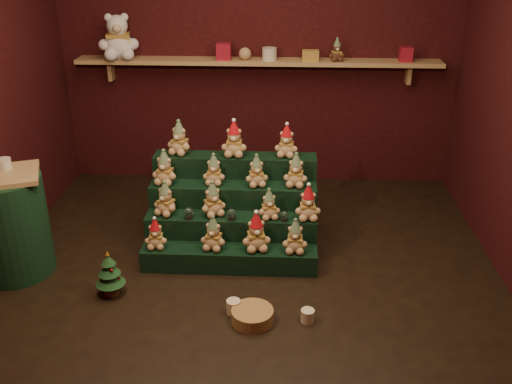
# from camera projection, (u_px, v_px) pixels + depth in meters

# --- Properties ---
(ground) EXTENTS (4.00, 4.00, 0.00)m
(ground) POSITION_uv_depth(u_px,v_px,m) (246.00, 278.00, 4.46)
(ground) COLOR black
(ground) RESTS_ON ground
(back_wall) EXTENTS (4.00, 0.10, 2.80)m
(back_wall) POSITION_uv_depth(u_px,v_px,m) (259.00, 48.00, 5.74)
(back_wall) COLOR black
(back_wall) RESTS_ON ground
(front_wall) EXTENTS (4.00, 0.10, 2.80)m
(front_wall) POSITION_uv_depth(u_px,v_px,m) (205.00, 265.00, 2.02)
(front_wall) COLOR black
(front_wall) RESTS_ON ground
(back_shelf) EXTENTS (3.60, 0.26, 0.24)m
(back_shelf) POSITION_uv_depth(u_px,v_px,m) (258.00, 62.00, 5.62)
(back_shelf) COLOR tan
(back_shelf) RESTS_ON ground
(riser_tier_front) EXTENTS (1.40, 0.22, 0.18)m
(riser_tier_front) POSITION_uv_depth(u_px,v_px,m) (229.00, 259.00, 4.55)
(riser_tier_front) COLOR black
(riser_tier_front) RESTS_ON ground
(riser_tier_midfront) EXTENTS (1.40, 0.22, 0.36)m
(riser_tier_midfront) POSITION_uv_depth(u_px,v_px,m) (231.00, 235.00, 4.72)
(riser_tier_midfront) COLOR black
(riser_tier_midfront) RESTS_ON ground
(riser_tier_midback) EXTENTS (1.40, 0.22, 0.54)m
(riser_tier_midback) POSITION_uv_depth(u_px,v_px,m) (234.00, 214.00, 4.88)
(riser_tier_midback) COLOR black
(riser_tier_midback) RESTS_ON ground
(riser_tier_back) EXTENTS (1.40, 0.22, 0.72)m
(riser_tier_back) POSITION_uv_depth(u_px,v_px,m) (236.00, 193.00, 5.04)
(riser_tier_back) COLOR black
(riser_tier_back) RESTS_ON ground
(teddy_0) EXTENTS (0.19, 0.17, 0.25)m
(teddy_0) POSITION_uv_depth(u_px,v_px,m) (156.00, 234.00, 4.49)
(teddy_0) COLOR tan
(teddy_0) RESTS_ON riser_tier_front
(teddy_1) EXTENTS (0.23, 0.21, 0.28)m
(teddy_1) POSITION_uv_depth(u_px,v_px,m) (213.00, 233.00, 4.47)
(teddy_1) COLOR tan
(teddy_1) RESTS_ON riser_tier_front
(teddy_2) EXTENTS (0.26, 0.24, 0.31)m
(teddy_2) POSITION_uv_depth(u_px,v_px,m) (256.00, 232.00, 4.45)
(teddy_2) COLOR tan
(teddy_2) RESTS_ON riser_tier_front
(teddy_3) EXTENTS (0.20, 0.18, 0.28)m
(teddy_3) POSITION_uv_depth(u_px,v_px,m) (295.00, 236.00, 4.43)
(teddy_3) COLOR tan
(teddy_3) RESTS_ON riser_tier_front
(teddy_4) EXTENTS (0.26, 0.25, 0.28)m
(teddy_4) POSITION_uv_depth(u_px,v_px,m) (166.00, 198.00, 4.62)
(teddy_4) COLOR tan
(teddy_4) RESTS_ON riser_tier_midfront
(teddy_5) EXTENTS (0.27, 0.26, 0.29)m
(teddy_5) POSITION_uv_depth(u_px,v_px,m) (213.00, 199.00, 4.60)
(teddy_5) COLOR tan
(teddy_5) RESTS_ON riser_tier_midfront
(teddy_6) EXTENTS (0.21, 0.20, 0.25)m
(teddy_6) POSITION_uv_depth(u_px,v_px,m) (269.00, 204.00, 4.56)
(teddy_6) COLOR tan
(teddy_6) RESTS_ON riser_tier_midfront
(teddy_7) EXTENTS (0.22, 0.20, 0.29)m
(teddy_7) POSITION_uv_depth(u_px,v_px,m) (308.00, 203.00, 4.54)
(teddy_7) COLOR tan
(teddy_7) RESTS_ON riser_tier_midfront
(teddy_8) EXTENTS (0.24, 0.22, 0.29)m
(teddy_8) POSITION_uv_depth(u_px,v_px,m) (165.00, 167.00, 4.73)
(teddy_8) COLOR tan
(teddy_8) RESTS_ON riser_tier_midback
(teddy_9) EXTENTS (0.19, 0.17, 0.26)m
(teddy_9) POSITION_uv_depth(u_px,v_px,m) (214.00, 169.00, 4.74)
(teddy_9) COLOR tan
(teddy_9) RESTS_ON riser_tier_midback
(teddy_10) EXTENTS (0.22, 0.21, 0.26)m
(teddy_10) POSITION_uv_depth(u_px,v_px,m) (256.00, 171.00, 4.70)
(teddy_10) COLOR tan
(teddy_10) RESTS_ON riser_tier_midback
(teddy_11) EXTENTS (0.22, 0.21, 0.28)m
(teddy_11) POSITION_uv_depth(u_px,v_px,m) (296.00, 170.00, 4.69)
(teddy_11) COLOR tan
(teddy_11) RESTS_ON riser_tier_midback
(teddy_12) EXTENTS (0.26, 0.25, 0.29)m
(teddy_12) POSITION_uv_depth(u_px,v_px,m) (179.00, 138.00, 4.87)
(teddy_12) COLOR tan
(teddy_12) RESTS_ON riser_tier_back
(teddy_13) EXTENTS (0.22, 0.20, 0.30)m
(teddy_13) POSITION_uv_depth(u_px,v_px,m) (234.00, 139.00, 4.82)
(teddy_13) COLOR tan
(teddy_13) RESTS_ON riser_tier_back
(teddy_14) EXTENTS (0.22, 0.20, 0.28)m
(teddy_14) POSITION_uv_depth(u_px,v_px,m) (287.00, 141.00, 4.82)
(teddy_14) COLOR tan
(teddy_14) RESTS_ON riser_tier_back
(snow_globe_a) EXTENTS (0.07, 0.07, 0.10)m
(snow_globe_a) POSITION_uv_depth(u_px,v_px,m) (189.00, 213.00, 4.58)
(snow_globe_a) COLOR black
(snow_globe_a) RESTS_ON riser_tier_midfront
(snow_globe_b) EXTENTS (0.07, 0.07, 0.09)m
(snow_globe_b) POSITION_uv_depth(u_px,v_px,m) (232.00, 214.00, 4.57)
(snow_globe_b) COLOR black
(snow_globe_b) RESTS_ON riser_tier_midfront
(snow_globe_c) EXTENTS (0.06, 0.06, 0.08)m
(snow_globe_c) POSITION_uv_depth(u_px,v_px,m) (284.00, 216.00, 4.55)
(snow_globe_c) COLOR black
(snow_globe_c) RESTS_ON riser_tier_midfront
(side_table) EXTENTS (0.67, 0.62, 0.84)m
(side_table) POSITION_uv_depth(u_px,v_px,m) (9.00, 225.00, 4.39)
(side_table) COLOR tan
(side_table) RESTS_ON ground
(table_ornament) EXTENTS (0.10, 0.10, 0.08)m
(table_ornament) POSITION_uv_depth(u_px,v_px,m) (4.00, 164.00, 4.29)
(table_ornament) COLOR beige
(table_ornament) RESTS_ON side_table
(mini_christmas_tree) EXTENTS (0.22, 0.22, 0.37)m
(mini_christmas_tree) POSITION_uv_depth(u_px,v_px,m) (110.00, 274.00, 4.19)
(mini_christmas_tree) COLOR #462619
(mini_christmas_tree) RESTS_ON ground
(mug_left) EXTENTS (0.10, 0.10, 0.10)m
(mug_left) POSITION_uv_depth(u_px,v_px,m) (234.00, 307.00, 4.04)
(mug_left) COLOR beige
(mug_left) RESTS_ON ground
(mug_right) EXTENTS (0.10, 0.10, 0.10)m
(mug_right) POSITION_uv_depth(u_px,v_px,m) (308.00, 316.00, 3.95)
(mug_right) COLOR beige
(mug_right) RESTS_ON ground
(wicker_basket) EXTENTS (0.34, 0.34, 0.09)m
(wicker_basket) POSITION_uv_depth(u_px,v_px,m) (252.00, 315.00, 3.95)
(wicker_basket) COLOR #A07E40
(wicker_basket) RESTS_ON ground
(white_bear) EXTENTS (0.46, 0.43, 0.55)m
(white_bear) POSITION_uv_depth(u_px,v_px,m) (118.00, 30.00, 5.53)
(white_bear) COLOR white
(white_bear) RESTS_ON back_shelf
(brown_bear) EXTENTS (0.17, 0.16, 0.21)m
(brown_bear) POSITION_uv_depth(u_px,v_px,m) (337.00, 50.00, 5.50)
(brown_bear) COLOR #482818
(brown_bear) RESTS_ON back_shelf
(gift_tin_red_a) EXTENTS (0.14, 0.14, 0.16)m
(gift_tin_red_a) POSITION_uv_depth(u_px,v_px,m) (224.00, 51.00, 5.57)
(gift_tin_red_a) COLOR #AE1A2E
(gift_tin_red_a) RESTS_ON back_shelf
(gift_tin_cream) EXTENTS (0.14, 0.14, 0.12)m
(gift_tin_cream) POSITION_uv_depth(u_px,v_px,m) (269.00, 54.00, 5.56)
(gift_tin_cream) COLOR beige
(gift_tin_cream) RESTS_ON back_shelf
(gift_tin_red_b) EXTENTS (0.12, 0.12, 0.14)m
(gift_tin_red_b) POSITION_uv_depth(u_px,v_px,m) (406.00, 54.00, 5.49)
(gift_tin_red_b) COLOR #AE1A2E
(gift_tin_red_b) RESTS_ON back_shelf
(shelf_plush_ball) EXTENTS (0.12, 0.12, 0.12)m
(shelf_plush_ball) POSITION_uv_depth(u_px,v_px,m) (245.00, 54.00, 5.57)
(shelf_plush_ball) COLOR tan
(shelf_plush_ball) RESTS_ON back_shelf
(scarf_gift_box) EXTENTS (0.16, 0.10, 0.10)m
(scarf_gift_box) POSITION_uv_depth(u_px,v_px,m) (310.00, 55.00, 5.55)
(scarf_gift_box) COLOR orange
(scarf_gift_box) RESTS_ON back_shelf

